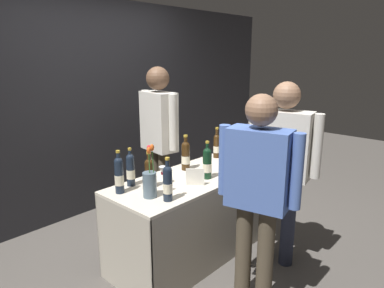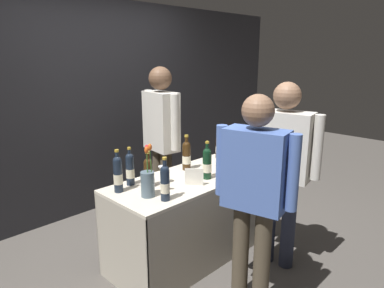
# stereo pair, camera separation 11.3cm
# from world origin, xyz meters

# --- Properties ---
(ground_plane) EXTENTS (12.00, 12.00, 0.00)m
(ground_plane) POSITION_xyz_m (0.00, 0.00, 0.00)
(ground_plane) COLOR #514C47
(back_partition) EXTENTS (6.43, 0.12, 2.43)m
(back_partition) POSITION_xyz_m (0.00, 1.59, 1.22)
(back_partition) COLOR #2D2D33
(back_partition) RESTS_ON ground_plane
(tasting_table) EXTENTS (1.56, 0.66, 0.77)m
(tasting_table) POSITION_xyz_m (0.00, 0.00, 0.52)
(tasting_table) COLOR beige
(tasting_table) RESTS_ON ground_plane
(featured_wine_bottle) EXTENTS (0.07, 0.07, 0.30)m
(featured_wine_bottle) POSITION_xyz_m (-0.42, 0.08, 0.90)
(featured_wine_bottle) COLOR #38230F
(featured_wine_bottle) RESTS_ON tasting_table
(display_bottle_0) EXTENTS (0.07, 0.07, 0.32)m
(display_bottle_0) POSITION_xyz_m (-0.49, 0.23, 0.91)
(display_bottle_0) COLOR #192333
(display_bottle_0) RESTS_ON tasting_table
(display_bottle_1) EXTENTS (0.08, 0.08, 0.33)m
(display_bottle_1) POSITION_xyz_m (0.32, -0.16, 0.91)
(display_bottle_1) COLOR #192333
(display_bottle_1) RESTS_ON tasting_table
(display_bottle_2) EXTENTS (0.08, 0.08, 0.33)m
(display_bottle_2) POSITION_xyz_m (0.11, 0.18, 0.91)
(display_bottle_2) COLOR #38230F
(display_bottle_2) RESTS_ON tasting_table
(display_bottle_3) EXTENTS (0.08, 0.08, 0.34)m
(display_bottle_3) POSITION_xyz_m (0.06, -0.12, 0.91)
(display_bottle_3) COLOR black
(display_bottle_3) RESTS_ON tasting_table
(display_bottle_4) EXTENTS (0.07, 0.07, 0.35)m
(display_bottle_4) POSITION_xyz_m (-0.65, 0.17, 0.92)
(display_bottle_4) COLOR #192333
(display_bottle_4) RESTS_ON tasting_table
(display_bottle_5) EXTENTS (0.07, 0.07, 0.33)m
(display_bottle_5) POSITION_xyz_m (-0.50, -0.22, 0.91)
(display_bottle_5) COLOR #192333
(display_bottle_5) RESTS_ON tasting_table
(display_bottle_6) EXTENTS (0.07, 0.07, 0.32)m
(display_bottle_6) POSITION_xyz_m (0.61, 0.21, 0.90)
(display_bottle_6) COLOR #38230F
(display_bottle_6) RESTS_ON tasting_table
(wine_glass_near_vendor) EXTENTS (0.07, 0.07, 0.15)m
(wine_glass_near_vendor) POSITION_xyz_m (-0.29, 0.06, 0.88)
(wine_glass_near_vendor) COLOR silver
(wine_glass_near_vendor) RESTS_ON tasting_table
(flower_vase) EXTENTS (0.11, 0.11, 0.42)m
(flower_vase) POSITION_xyz_m (-0.55, -0.07, 0.89)
(flower_vase) COLOR slate
(flower_vase) RESTS_ON tasting_table
(brochure_stand) EXTENTS (0.11, 0.12, 0.15)m
(brochure_stand) POSITION_xyz_m (-0.13, -0.16, 0.84)
(brochure_stand) COLOR silver
(brochure_stand) RESTS_ON tasting_table
(vendor_presenter) EXTENTS (0.26, 0.57, 1.70)m
(vendor_presenter) POSITION_xyz_m (0.21, 0.66, 1.02)
(vendor_presenter) COLOR #4C4233
(vendor_presenter) RESTS_ON ground_plane
(taster_foreground_right) EXTENTS (0.29, 0.61, 1.61)m
(taster_foreground_right) POSITION_xyz_m (0.44, -0.64, 0.97)
(taster_foreground_right) COLOR #2D3347
(taster_foreground_right) RESTS_ON ground_plane
(taster_foreground_left) EXTENTS (0.30, 0.58, 1.58)m
(taster_foreground_left) POSITION_xyz_m (-0.18, -0.78, 0.94)
(taster_foreground_left) COLOR #4C4233
(taster_foreground_left) RESTS_ON ground_plane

